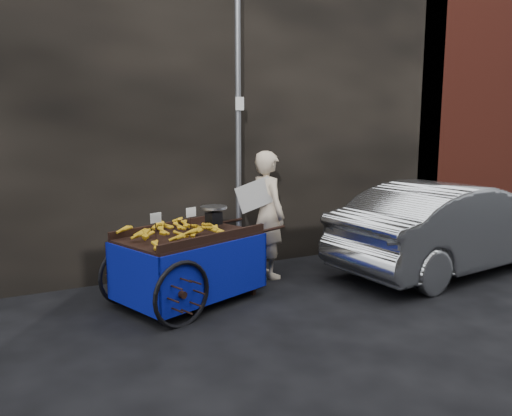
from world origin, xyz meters
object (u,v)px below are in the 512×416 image
parked_car (452,226)px  banana_cart (186,243)px  vendor (268,214)px  plastic_bag (257,279)px

parked_car → banana_cart: bearing=77.7°
vendor → plastic_bag: (-0.36, -0.38, -0.77)m
banana_cart → parked_car: bearing=-26.2°
banana_cart → plastic_bag: (1.01, 0.11, -0.62)m
vendor → plastic_bag: size_ratio=6.92×
plastic_bag → parked_car: (2.92, -0.56, 0.53)m
vendor → parked_car: vendor is taller
banana_cart → plastic_bag: size_ratio=9.35×
banana_cart → vendor: bearing=0.1°
plastic_bag → banana_cart: bearing=-173.6°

